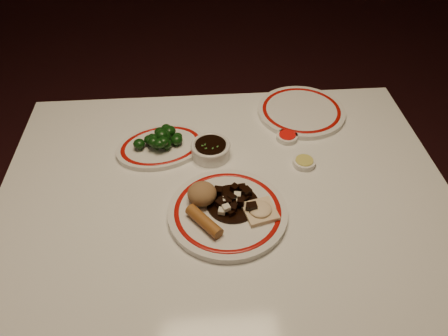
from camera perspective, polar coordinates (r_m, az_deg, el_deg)
ground at (r=1.78m, az=0.09°, el=-19.82°), size 7.00×7.00×0.00m
dining_table at (r=1.23m, az=0.12°, el=-5.59°), size 1.20×0.90×0.75m
main_plate at (r=1.09m, az=0.48°, el=-5.79°), size 0.38×0.38×0.02m
rice_mound at (r=1.09m, az=-2.89°, el=-3.37°), size 0.07×0.07×0.05m
spring_roll at (r=1.05m, az=-2.62°, el=-6.96°), size 0.09×0.10×0.03m
fried_wonton at (r=1.08m, az=4.75°, el=-5.55°), size 0.09×0.09×0.02m
stirfry_heap at (r=1.09m, az=1.10°, el=-4.34°), size 0.13×0.13×0.03m
broccoli_plate at (r=1.29m, az=-8.22°, el=2.78°), size 0.30×0.28×0.02m
broccoli_pile at (r=1.27m, az=-8.25°, el=3.82°), size 0.14×0.11×0.05m
soy_bowl at (r=1.25m, az=-1.75°, el=2.35°), size 0.11×0.11×0.04m
sweet_sour_dish at (r=1.33m, az=8.25°, el=4.04°), size 0.06×0.06×0.02m
mustard_dish at (r=1.25m, az=10.41°, el=0.72°), size 0.06×0.06×0.02m
far_plate at (r=1.44m, az=10.05°, el=7.32°), size 0.32×0.32×0.02m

